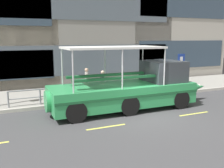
{
  "coord_description": "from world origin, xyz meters",
  "views": [
    {
      "loc": [
        -6.25,
        -10.38,
        3.8
      ],
      "look_at": [
        -0.91,
        1.97,
        1.3
      ],
      "focal_mm": 40.12,
      "sensor_mm": 36.0,
      "label": 1
    }
  ],
  "objects": [
    {
      "name": "ground_plane",
      "position": [
        0.0,
        0.0,
        0.0
      ],
      "size": [
        120.0,
        120.0,
        0.0
      ],
      "primitive_type": "plane",
      "color": "#3D3D3F"
    },
    {
      "name": "pedestrian_near_bow",
      "position": [
        3.6,
        4.58,
        1.1
      ],
      "size": [
        0.21,
        0.44,
        1.53
      ],
      "color": "black",
      "rests_on": "sidewalk"
    },
    {
      "name": "lane_centreline",
      "position": [
        -0.0,
        -0.86,
        0.0
      ],
      "size": [
        25.8,
        0.12,
        0.01
      ],
      "color": "#DBD64C",
      "rests_on": "ground_plane"
    },
    {
      "name": "pedestrian_mid_right",
      "position": [
        -1.42,
        4.91,
        1.2
      ],
      "size": [
        0.3,
        0.45,
        1.7
      ],
      "color": "black",
      "rests_on": "sidewalk"
    },
    {
      "name": "parking_sign",
      "position": [
        5.31,
        3.98,
        1.88
      ],
      "size": [
        0.6,
        0.12,
        2.5
      ],
      "color": "#4C4F54",
      "rests_on": "sidewalk"
    },
    {
      "name": "pedestrian_mid_left",
      "position": [
        -0.58,
        4.23,
        1.13
      ],
      "size": [
        0.43,
        0.27,
        1.58
      ],
      "color": "black",
      "rests_on": "sidewalk"
    },
    {
      "name": "curb_guardrail",
      "position": [
        -0.5,
        3.45,
        0.76
      ],
      "size": [
        11.49,
        0.09,
        0.88
      ],
      "color": "gray",
      "rests_on": "sidewalk"
    },
    {
      "name": "duck_tour_boat",
      "position": [
        0.05,
        1.37,
        1.08
      ],
      "size": [
        9.69,
        2.6,
        3.36
      ],
      "color": "#2D9351",
      "rests_on": "ground_plane"
    },
    {
      "name": "sidewalk",
      "position": [
        0.0,
        5.6,
        0.09
      ],
      "size": [
        32.0,
        4.8,
        0.18
      ],
      "primitive_type": "cube",
      "color": "gray",
      "rests_on": "ground_plane"
    },
    {
      "name": "curb_edge",
      "position": [
        0.0,
        3.11,
        0.09
      ],
      "size": [
        32.0,
        0.18,
        0.18
      ],
      "primitive_type": "cube",
      "color": "#B2ADA3",
      "rests_on": "ground_plane"
    }
  ]
}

